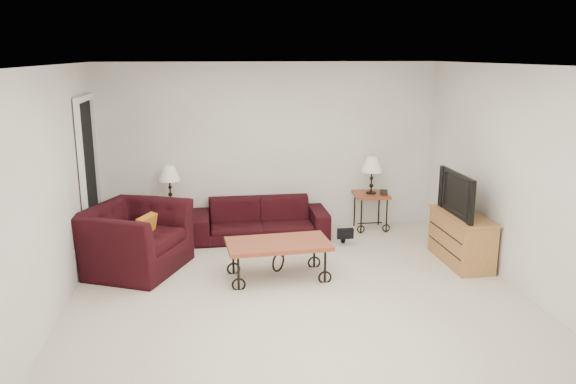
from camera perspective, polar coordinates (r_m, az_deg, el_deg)
The scene contains 20 objects.
ground at distance 6.43m, azimuth 0.91°, elevation -10.18°, with size 5.00×5.00×0.00m, color beige.
wall_back at distance 8.46m, azimuth -1.76°, elevation 4.53°, with size 5.00×0.02×2.50m, color white.
wall_front at distance 3.69m, azimuth 7.25°, elevation -7.98°, with size 5.00×0.02×2.50m, color white.
wall_left at distance 6.16m, azimuth -22.67°, elevation -0.08°, with size 0.02×5.00×2.50m, color white.
wall_right at distance 6.88m, azimuth 21.97°, elevation 1.36°, with size 0.02×5.00×2.50m, color white.
ceiling at distance 5.88m, azimuth 1.01°, elevation 12.69°, with size 5.00×5.00×0.00m, color white.
doorway at distance 7.77m, azimuth -19.41°, elevation 1.17°, with size 0.08×0.94×2.04m, color black.
sofa at distance 8.19m, azimuth -2.77°, elevation -2.75°, with size 1.93×0.75×0.56m, color black.
side_table_left at distance 8.35m, azimuth -11.66°, elevation -2.80°, with size 0.49×0.49×0.54m, color #974026.
side_table_right at distance 8.68m, azimuth 8.30°, elevation -1.94°, with size 0.51×0.51×0.56m, color #974026.
lamp_left at distance 8.22m, azimuth -11.84°, elevation 0.78°, with size 0.30×0.30×0.54m, color black, non-canonical shape.
lamp_right at distance 8.55m, azimuth 8.43°, elevation 1.68°, with size 0.32×0.32×0.56m, color black, non-canonical shape.
photo_frame_left at distance 8.14m, azimuth -12.87°, elevation -1.02°, with size 0.11×0.01×0.09m, color black.
photo_frame_right at distance 8.50m, azimuth 9.63°, elevation -0.04°, with size 0.11×0.01×0.09m, color black.
coffee_table at distance 6.76m, azimuth -0.99°, elevation -6.87°, with size 1.21×0.66×0.45m, color #974026.
armchair at distance 7.22m, azimuth -15.31°, elevation -4.57°, with size 1.23×1.07×0.80m, color black.
throw_pillow at distance 7.12m, azimuth -14.21°, elevation -3.74°, with size 0.36×0.09×0.36m, color orange.
tv_stand at distance 7.56m, azimuth 17.07°, elevation -4.51°, with size 0.44×1.06×0.63m, color #BE8846.
television at distance 7.39m, azimuth 17.25°, elevation -0.17°, with size 0.95×0.12×0.55m, color black.
backpack at distance 7.99m, azimuth 5.60°, elevation -3.65°, with size 0.35×0.27×0.45m, color black.
Camera 1 is at (-0.95, -5.80, 2.61)m, focal length 35.25 mm.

